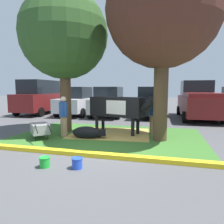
{
  "coord_description": "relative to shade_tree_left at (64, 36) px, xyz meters",
  "views": [
    {
      "loc": [
        2.02,
        -5.9,
        1.9
      ],
      "look_at": [
        -0.14,
        2.53,
        0.9
      ],
      "focal_mm": 32.69,
      "sensor_mm": 36.0,
      "label": 1
    }
  ],
  "objects": [
    {
      "name": "sedan_silver",
      "position": [
        0.5,
        5.42,
        -3.15
      ],
      "size": [
        2.11,
        4.45,
        2.02
      ],
      "color": "silver",
      "rests_on": "ground"
    },
    {
      "name": "suv_black",
      "position": [
        -4.87,
        5.35,
        -2.86
      ],
      "size": [
        2.22,
        4.65,
        2.52
      ],
      "color": "maroon",
      "rests_on": "ground"
    },
    {
      "name": "person_handler",
      "position": [
        3.76,
        0.38,
        -3.33
      ],
      "size": [
        0.34,
        0.5,
        1.52
      ],
      "color": "#9E7F5B",
      "rests_on": "ground"
    },
    {
      "name": "bucket_green",
      "position": [
        1.42,
        -3.95,
        -4.0
      ],
      "size": [
        0.27,
        0.27,
        0.25
      ],
      "color": "green",
      "rests_on": "ground"
    },
    {
      "name": "shade_tree_left",
      "position": [
        0.0,
        0.0,
        0.0
      ],
      "size": [
        3.72,
        3.72,
        6.03
      ],
      "color": "brown",
      "rests_on": "ground"
    },
    {
      "name": "hatchback_white",
      "position": [
        -1.9,
        5.48,
        -3.15
      ],
      "size": [
        2.11,
        4.45,
        2.02
      ],
      "color": "silver",
      "rests_on": "ground"
    },
    {
      "name": "sedan_red",
      "position": [
        3.34,
        5.72,
        -3.15
      ],
      "size": [
        2.11,
        4.45,
        2.02
      ],
      "color": "black",
      "rests_on": "ground"
    },
    {
      "name": "wheelbarrow",
      "position": [
        -0.35,
        -1.49,
        -3.75
      ],
      "size": [
        1.33,
        1.36,
        0.63
      ],
      "color": "gray",
      "rests_on": "ground"
    },
    {
      "name": "shade_tree_right",
      "position": [
        4.07,
        -0.62,
        0.42
      ],
      "size": [
        4.0,
        4.0,
        6.6
      ],
      "color": "#4C3823",
      "rests_on": "ground"
    },
    {
      "name": "cow_holstein",
      "position": [
        2.37,
        0.13,
        -3.0
      ],
      "size": [
        3.06,
        1.33,
        1.59
      ],
      "color": "black",
      "rests_on": "ground"
    },
    {
      "name": "pickup_truck_maroon",
      "position": [
        6.27,
        5.63,
        -3.02
      ],
      "size": [
        2.33,
        5.45,
        2.42
      ],
      "color": "maroon",
      "rests_on": "ground"
    },
    {
      "name": "hay_bedding",
      "position": [
        2.03,
        -0.04,
        -4.11
      ],
      "size": [
        3.4,
        2.68,
        0.04
      ],
      "primitive_type": "cube",
      "rotation": [
        0.0,
        0.0,
        0.09
      ],
      "color": "tan",
      "rests_on": "ground"
    },
    {
      "name": "curb_yellow",
      "position": [
        2.03,
        -2.92,
        -4.07
      ],
      "size": [
        8.53,
        0.24,
        0.12
      ],
      "primitive_type": "cube",
      "color": "yellow",
      "rests_on": "ground"
    },
    {
      "name": "person_visitor_near",
      "position": [
        0.39,
        -0.97,
        -3.28
      ],
      "size": [
        0.41,
        0.39,
        1.6
      ],
      "color": "#9E7F5B",
      "rests_on": "ground"
    },
    {
      "name": "bucket_blue",
      "position": [
        2.22,
        -3.82,
        -4.0
      ],
      "size": [
        0.27,
        0.27,
        0.26
      ],
      "color": "blue",
      "rests_on": "ground"
    },
    {
      "name": "calf_lying",
      "position": [
        1.42,
        -1.06,
        -3.9
      ],
      "size": [
        1.33,
        0.62,
        0.48
      ],
      "color": "black",
      "rests_on": "ground"
    },
    {
      "name": "ground_plane",
      "position": [
        2.18,
        -2.27,
        -4.13
      ],
      "size": [
        80.0,
        80.0,
        0.0
      ],
      "primitive_type": "plane",
      "color": "#4C4C4F"
    },
    {
      "name": "grass_island",
      "position": [
        2.03,
        -0.44,
        -4.12
      ],
      "size": [
        7.33,
        4.66,
        0.02
      ],
      "primitive_type": "cube",
      "color": "#386B28",
      "rests_on": "ground"
    }
  ]
}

